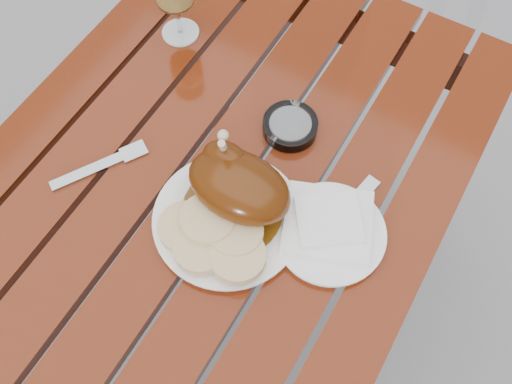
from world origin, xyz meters
TOP-DOWN VIEW (x-y plane):
  - ground at (0.00, 0.00)m, footprint 60.00×60.00m
  - table at (0.00, 0.00)m, footprint 0.80×1.20m
  - dinner_plate at (0.07, -0.03)m, footprint 0.30×0.30m
  - roast_duck at (0.07, 0.01)m, footprint 0.18×0.17m
  - bread_dumplings at (0.08, -0.08)m, footprint 0.19×0.14m
  - wine_glass at (-0.24, 0.28)m, footprint 0.08×0.08m
  - side_plate at (0.23, 0.03)m, footprint 0.21×0.21m
  - napkin at (0.22, 0.04)m, footprint 0.18×0.18m
  - ashtray at (0.07, 0.19)m, footprint 0.11×0.11m
  - fork at (-0.19, -0.06)m, footprint 0.10×0.15m
  - knife at (0.23, 0.05)m, footprint 0.05×0.19m

SIDE VIEW (x-z plane):
  - ground at x=0.00m, z-range 0.00..0.00m
  - table at x=0.00m, z-range 0.00..0.75m
  - knife at x=0.23m, z-range 0.75..0.76m
  - fork at x=-0.19m, z-range 0.75..0.76m
  - side_plate at x=0.23m, z-range 0.75..0.77m
  - dinner_plate at x=0.07m, z-range 0.75..0.77m
  - ashtray at x=0.07m, z-range 0.75..0.78m
  - napkin at x=0.22m, z-range 0.77..0.78m
  - bread_dumplings at x=0.08m, z-range 0.77..0.80m
  - roast_duck at x=0.07m, z-range 0.75..0.88m
  - wine_glass at x=-0.24m, z-range 0.75..0.93m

